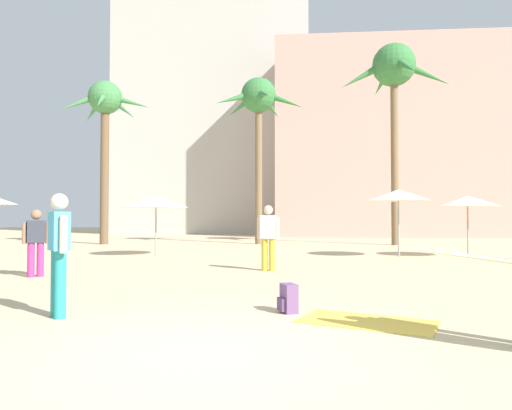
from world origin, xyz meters
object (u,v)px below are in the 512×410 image
palm_tree_far_left (105,112)px  beach_towel (367,322)px  backpack (288,299)px  palm_tree_center (394,75)px  cafe_umbrella_2 (156,201)px  cafe_umbrella_0 (398,195)px  person_mid_right (59,249)px  person_mid_center (36,240)px  palm_tree_left (259,105)px  person_near_left (268,235)px  cafe_umbrella_3 (467,201)px

palm_tree_far_left → beach_towel: bearing=-58.0°
backpack → palm_tree_center: bearing=-129.5°
cafe_umbrella_2 → beach_towel: (6.00, -10.36, -1.98)m
cafe_umbrella_0 → person_mid_right: 12.74m
cafe_umbrella_0 → person_mid_right: size_ratio=1.38×
beach_towel → person_mid_center: person_mid_center is taller
person_mid_right → beach_towel: bearing=140.3°
backpack → beach_towel: bearing=129.9°
person_mid_center → palm_tree_left: bearing=-51.7°
backpack → cafe_umbrella_2: bearing=-86.0°
palm_tree_center → cafe_umbrella_2: palm_tree_center is taller
cafe_umbrella_2 → person_mid_center: 6.34m
cafe_umbrella_0 → palm_tree_far_left: bearing=153.0°
backpack → person_near_left: size_ratio=0.24×
backpack → cafe_umbrella_3: bearing=-144.2°
beach_towel → person_near_left: 6.21m
beach_towel → person_mid_right: person_mid_right is taller
palm_tree_far_left → person_mid_right: 19.70m
cafe_umbrella_2 → person_mid_right: 10.59m
palm_tree_far_left → palm_tree_left: 8.15m
person_mid_center → person_near_left: (5.40, 1.70, 0.08)m
palm_tree_far_left → palm_tree_center: 15.22m
cafe_umbrella_2 → cafe_umbrella_3: cafe_umbrella_2 is taller
palm_tree_left → backpack: 19.25m
palm_tree_far_left → person_mid_center: (3.88, -13.28, -6.15)m
person_mid_center → cafe_umbrella_0: bearing=-92.1°
palm_tree_center → cafe_umbrella_0: 10.00m
cafe_umbrella_3 → person_mid_center: 13.87m
cafe_umbrella_3 → beach_towel: 12.04m
palm_tree_left → backpack: size_ratio=21.10×
palm_tree_far_left → beach_towel: (10.92, -17.49, -7.01)m
palm_tree_center → cafe_umbrella_0: palm_tree_center is taller
cafe_umbrella_3 → person_mid_center: bearing=-152.0°
palm_tree_center → cafe_umbrella_0: bearing=-101.1°
cafe_umbrella_0 → palm_tree_left: bearing=125.6°
cafe_umbrella_3 → person_mid_center: size_ratio=1.40×
palm_tree_far_left → backpack: size_ratio=20.59×
palm_tree_far_left → cafe_umbrella_2: bearing=-55.4°
palm_tree_far_left → beach_towel: size_ratio=4.92×
palm_tree_far_left → cafe_umbrella_0: 16.06m
cafe_umbrella_2 → person_mid_right: bearing=-80.5°
cafe_umbrella_0 → person_near_left: bearing=-133.4°
palm_tree_far_left → backpack: 20.75m
backpack → person_mid_center: bearing=-54.2°
cafe_umbrella_3 → person_mid_center: cafe_umbrella_3 is taller
palm_tree_far_left → person_near_left: size_ratio=5.03×
beach_towel → palm_tree_far_left: bearing=122.0°
backpack → person_mid_center: size_ratio=0.26×
palm_tree_far_left → beach_towel: 21.78m
palm_tree_left → person_mid_center: size_ratio=5.59×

